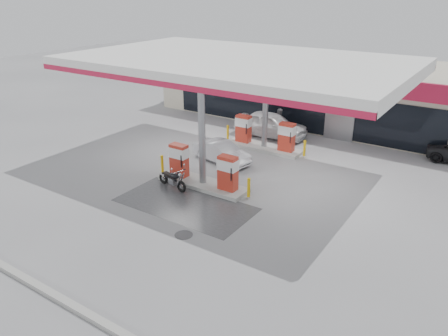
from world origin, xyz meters
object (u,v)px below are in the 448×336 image
object	(u,v)px
attendant	(280,122)
pump_island_near	(203,172)
parked_car_left	(190,96)
sedan_white	(271,124)
parked_motorcycle	(173,180)
pump_island_far	(264,137)
hatchback_silver	(222,152)

from	to	relation	value
attendant	pump_island_near	bearing A→B (deg)	177.75
attendant	parked_car_left	world-z (taller)	attendant
pump_island_near	sedan_white	bearing A→B (deg)	95.20
parked_motorcycle	attendant	distance (m)	9.83
sedan_white	parked_car_left	xyz separation A→B (m)	(-9.25, 3.80, -0.22)
parked_motorcycle	parked_car_left	bearing A→B (deg)	135.98
sedan_white	parked_car_left	distance (m)	10.01
parked_motorcycle	pump_island_far	bearing A→B (deg)	93.16
attendant	hatchback_silver	world-z (taller)	attendant
pump_island_near	parked_car_left	bearing A→B (deg)	129.81
parked_car_left	attendant	bearing A→B (deg)	-114.77
pump_island_near	parked_car_left	world-z (taller)	pump_island_near
pump_island_near	pump_island_far	world-z (taller)	same
pump_island_far	pump_island_near	bearing A→B (deg)	-90.00
pump_island_far	attendant	world-z (taller)	pump_island_far
pump_island_far	parked_car_left	xyz separation A→B (m)	(-10.00, 6.00, -0.15)
pump_island_near	parked_car_left	distance (m)	15.62
parked_motorcycle	pump_island_near	bearing A→B (deg)	56.39
parked_motorcycle	sedan_white	bearing A→B (deg)	99.71
sedan_white	hatchback_silver	bearing A→B (deg)	175.14
attendant	hatchback_silver	distance (m)	5.86
pump_island_far	sedan_white	size ratio (longest dim) A/B	1.13
pump_island_far	hatchback_silver	distance (m)	3.17
parked_motorcycle	sedan_white	size ratio (longest dim) A/B	0.41
pump_island_near	attendant	bearing A→B (deg)	92.83
pump_island_near	sedan_white	size ratio (longest dim) A/B	1.13
pump_island_far	attendant	size ratio (longest dim) A/B	3.03
pump_island_near	pump_island_far	bearing A→B (deg)	90.00
pump_island_near	attendant	size ratio (longest dim) A/B	3.03
hatchback_silver	parked_car_left	xyz separation A→B (m)	(-9.10, 9.03, 0.00)
attendant	hatchback_silver	size ratio (longest dim) A/B	0.50
attendant	pump_island_far	bearing A→B (deg)	-176.26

